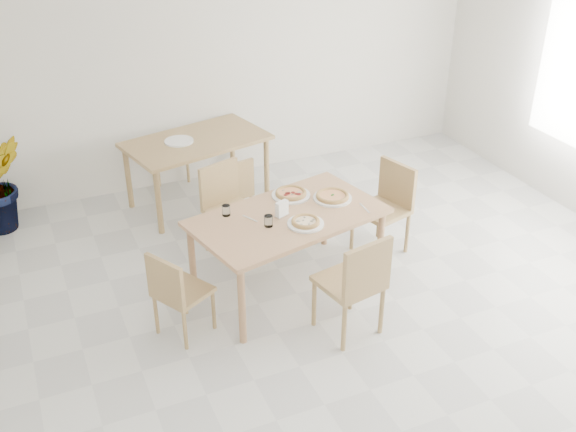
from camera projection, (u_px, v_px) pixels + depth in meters
name	position (u px, v px, depth m)	size (l,w,h in m)	color
main_table	(288.00, 223.00, 5.77)	(1.79, 1.26, 0.75)	tan
chair_south	(356.00, 280.00, 5.26)	(0.53, 0.53, 0.92)	tan
chair_north	(227.00, 202.00, 6.43)	(0.55, 0.55, 0.88)	tan
chair_west	(176.00, 290.00, 5.29)	(0.52, 0.52, 0.77)	tan
chair_east	(388.00, 202.00, 6.44)	(0.54, 0.54, 0.89)	tan
plate_margherita	(332.00, 198.00, 5.98)	(0.34, 0.34, 0.02)	white
plate_mushroom	(306.00, 224.00, 5.58)	(0.31, 0.31, 0.02)	white
plate_pepperoni	(291.00, 195.00, 6.03)	(0.35, 0.35, 0.02)	white
pizza_margherita	(332.00, 196.00, 5.97)	(0.34, 0.34, 0.03)	tan
pizza_mushroom	(306.00, 221.00, 5.57)	(0.30, 0.30, 0.03)	tan
pizza_pepperoni	(291.00, 193.00, 6.01)	(0.34, 0.34, 0.03)	tan
tumbler_a	(268.00, 221.00, 5.54)	(0.07, 0.07, 0.10)	white
tumbler_b	(226.00, 210.00, 5.70)	(0.07, 0.07, 0.09)	white
napkin_holder	(282.00, 209.00, 5.67)	(0.14, 0.11, 0.14)	silver
fork_a	(250.00, 219.00, 5.67)	(0.01, 0.17, 0.01)	silver
fork_b	(365.00, 208.00, 5.83)	(0.02, 0.19, 0.01)	silver
second_table	(197.00, 147.00, 7.20)	(1.63, 1.16, 0.75)	tan
chair_back_s	(232.00, 189.00, 6.79)	(0.46, 0.46, 0.79)	tan
chair_back_n	(167.00, 139.00, 7.89)	(0.44, 0.44, 0.82)	tan
plate_empty	(179.00, 141.00, 7.10)	(0.31, 0.31, 0.02)	white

